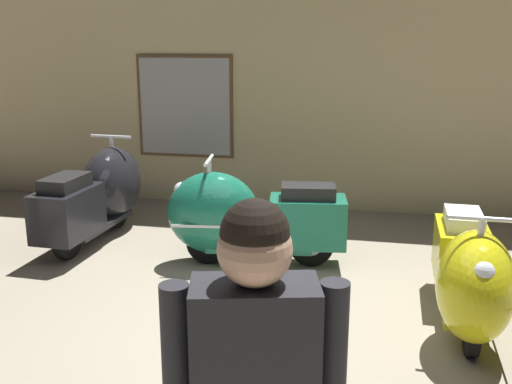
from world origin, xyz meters
TOP-DOWN VIEW (x-y plane):
  - ground_plane at (0.00, 0.00)m, footprint 60.00×60.00m
  - showroom_back_wall at (0.17, 3.65)m, footprint 18.00×0.63m
  - scooter_0 at (-2.13, 1.92)m, footprint 0.63×1.86m
  - scooter_1 at (-0.36, 1.41)m, footprint 1.82×0.74m
  - scooter_2 at (1.65, 0.35)m, footprint 0.56×1.70m

SIDE VIEW (x-z plane):
  - ground_plane at x=0.00m, z-range 0.00..0.00m
  - scooter_2 at x=1.65m, z-range -0.05..0.98m
  - scooter_1 at x=-0.36m, z-range -0.05..1.03m
  - scooter_0 at x=-2.13m, z-range -0.05..1.08m
  - showroom_back_wall at x=0.17m, z-range 0.00..3.72m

